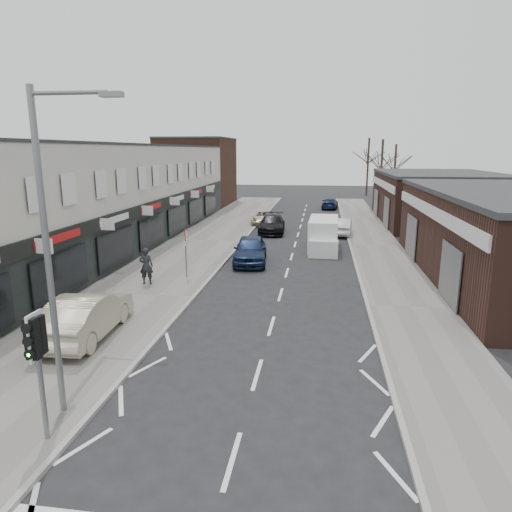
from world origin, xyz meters
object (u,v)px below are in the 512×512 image
at_px(parked_car_left_c, 264,218).
at_px(parked_car_right_a, 342,227).
at_px(warning_sign, 186,238).
at_px(parked_car_left_b, 272,224).
at_px(parked_car_right_b, 325,222).
at_px(white_van, 323,235).
at_px(pedestrian, 146,266).
at_px(traffic_light, 37,347).
at_px(street_lamp, 53,240).
at_px(parked_car_right_c, 330,203).
at_px(sedan_on_pavement, 87,315).
at_px(parked_car_left_a, 250,250).

bearing_deg(parked_car_left_c, parked_car_right_a, -33.93).
bearing_deg(warning_sign, parked_car_left_b, 78.46).
bearing_deg(parked_car_right_b, parked_car_left_b, 33.99).
bearing_deg(white_van, pedestrian, -129.21).
bearing_deg(pedestrian, traffic_light, 91.18).
height_order(traffic_light, parked_car_left_c, traffic_light).
xyz_separation_m(street_lamp, white_van, (6.53, 21.39, -3.62)).
relative_size(street_lamp, parked_car_right_c, 1.87).
bearing_deg(parked_car_right_a, parked_car_left_b, 3.87).
bearing_deg(sedan_on_pavement, white_van, -119.72).
relative_size(white_van, pedestrian, 2.96).
xyz_separation_m(parked_car_right_a, parked_car_right_c, (-0.68, 17.10, -0.06)).
relative_size(white_van, parked_car_left_a, 1.15).
height_order(parked_car_left_a, parked_car_left_b, parked_car_left_a).
bearing_deg(parked_car_right_b, traffic_light, 81.97).
distance_m(parked_car_left_b, parked_car_left_c, 4.49).
height_order(warning_sign, parked_car_right_a, warning_sign).
bearing_deg(street_lamp, white_van, 73.04).
bearing_deg(traffic_light, parked_car_left_b, 85.59).
relative_size(traffic_light, parked_car_left_c, 0.70).
bearing_deg(sedan_on_pavement, parked_car_left_b, -103.63).
bearing_deg(parked_car_right_a, sedan_on_pavement, 71.94).
height_order(warning_sign, parked_car_left_b, warning_sign).
height_order(sedan_on_pavement, parked_car_right_a, sedan_on_pavement).
height_order(parked_car_right_b, parked_car_right_c, parked_car_right_b).
relative_size(white_van, parked_car_left_b, 1.09).
bearing_deg(street_lamp, parked_car_right_c, 80.56).
height_order(traffic_light, parked_car_left_b, traffic_light).
height_order(warning_sign, parked_car_left_a, warning_sign).
bearing_deg(parked_car_right_b, sedan_on_pavement, 75.09).
bearing_deg(parked_car_left_b, parked_car_left_a, -93.91).
bearing_deg(traffic_light, parked_car_left_a, 83.61).
bearing_deg(warning_sign, sedan_on_pavement, -98.86).
bearing_deg(white_van, parked_car_right_a, 77.00).
xyz_separation_m(street_lamp, sedan_on_pavement, (-1.91, 4.59, -3.70)).
bearing_deg(warning_sign, parked_car_left_c, 84.66).
bearing_deg(pedestrian, warning_sign, -146.09).
height_order(street_lamp, sedan_on_pavement, street_lamp).
relative_size(parked_car_left_b, parked_car_right_a, 1.22).
xyz_separation_m(traffic_light, sedan_on_pavement, (-2.04, 5.80, -1.49)).
distance_m(pedestrian, parked_car_left_c, 20.66).
height_order(traffic_light, street_lamp, street_lamp).
bearing_deg(pedestrian, parked_car_left_b, -115.66).
xyz_separation_m(sedan_on_pavement, pedestrian, (-0.35, 6.66, 0.13)).
xyz_separation_m(white_van, parked_car_right_b, (0.20, 8.45, -0.36)).
relative_size(traffic_light, parked_car_right_c, 0.72).
bearing_deg(white_van, parked_car_left_a, -131.93).
xyz_separation_m(warning_sign, parked_car_left_a, (2.78, 3.99, -1.39)).
distance_m(pedestrian, parked_car_right_c, 34.34).
distance_m(white_van, parked_car_left_a, 6.35).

